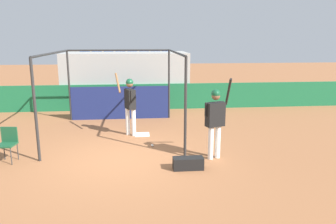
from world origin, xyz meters
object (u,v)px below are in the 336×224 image
player_batter (130,102)px  player_waiting (215,117)px  equipment_bag (188,163)px  folding_chair (8,141)px  baseball (152,145)px

player_batter → player_waiting: size_ratio=0.93×
player_batter → equipment_bag: player_batter is taller
player_waiting → folding_chair: bearing=156.5°
player_batter → folding_chair: 3.54m
player_batter → equipment_bag: 3.28m
player_waiting → equipment_bag: bearing=-160.6°
equipment_bag → folding_chair: bearing=167.7°
player_waiting → equipment_bag: (-0.76, -0.63, -0.92)m
baseball → player_batter: bearing=117.6°
folding_chair → equipment_bag: size_ratio=1.20×
folding_chair → player_batter: bearing=-140.3°
equipment_bag → player_waiting: bearing=39.5°
folding_chair → equipment_bag: bearing=174.4°
player_waiting → player_batter: bearing=113.8°
player_batter → player_waiting: bearing=-158.2°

